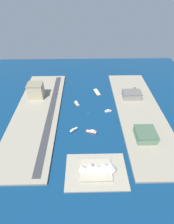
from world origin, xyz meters
The scene contains 18 objects.
ground_plane centered at (0.00, 0.00, 0.00)m, with size 440.00×440.00×0.00m, color navy.
quay_west centered at (-81.63, 0.00, 1.49)m, with size 70.00×240.00×2.98m, color #9E937F.
quay_east centered at (81.63, 0.00, 1.49)m, with size 70.00×240.00×2.98m, color #9E937F.
peninsula_point centered at (-5.84, 105.25, 1.00)m, with size 68.23×46.51×2.00m, color #A89E89.
road_strip centered at (59.06, 0.00, 3.05)m, with size 9.74×228.00×0.15m, color #38383D.
water_taxi_orange centered at (19.43, -23.25, 1.51)m, with size 9.51×13.03×3.94m.
patrol_launch_navy centered at (21.92, 39.60, 1.30)m, with size 12.45×11.86×3.53m.
barge_flat_brown centered at (-17.32, -59.17, 1.28)m, with size 13.53×24.06×3.50m.
yacht_sleek_gray centered at (-31.56, -1.53, 1.43)m, with size 12.30×6.11×3.72m.
tugboat_red centered at (-3.21, 43.74, 1.49)m, with size 16.07×8.08×4.29m.
terminal_long_green centered at (-73.51, 57.75, 8.82)m, with size 26.67×28.18×11.62m.
office_block_beige centered at (89.69, -42.51, 15.88)m, with size 25.81×22.12×25.74m.
carpark_squat_concrete centered at (-76.26, -36.46, 8.84)m, with size 32.14×21.73×11.67m.
pickup_red centered at (55.56, -49.50, 3.93)m, with size 2.10×4.56×1.63m.
taxi_yellow_cab centered at (55.68, 14.25, 3.89)m, with size 2.00×4.53×1.55m.
traffic_light_waterfront centered at (53.37, -2.41, 7.32)m, with size 0.36×0.36×6.50m.
opera_landmark centered at (-8.05, 105.25, 8.66)m, with size 42.96×27.43×17.70m.
park_tree_cluster centered at (-84.31, -53.31, 8.69)m, with size 12.33×13.73×9.37m.
Camera 1 is at (6.47, 211.27, 174.35)m, focal length 27.46 mm.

